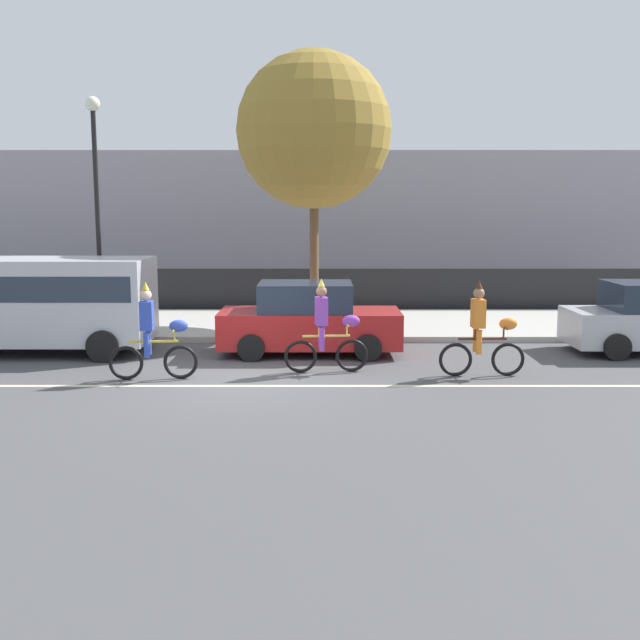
# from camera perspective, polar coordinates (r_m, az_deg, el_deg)

# --- Properties ---
(ground_plane) EXTENTS (80.00, 80.00, 0.00)m
(ground_plane) POSITION_cam_1_polar(r_m,az_deg,el_deg) (14.69, -6.17, -4.57)
(ground_plane) COLOR #4C4C4F
(road_centre_line) EXTENTS (36.00, 0.14, 0.01)m
(road_centre_line) POSITION_cam_1_polar(r_m,az_deg,el_deg) (14.21, -6.38, -5.01)
(road_centre_line) COLOR beige
(road_centre_line) RESTS_ON ground
(sidewalk_curb) EXTENTS (60.00, 5.00, 0.15)m
(sidewalk_curb) POSITION_cam_1_polar(r_m,az_deg,el_deg) (21.04, -4.35, -0.32)
(sidewalk_curb) COLOR #ADAAA3
(sidewalk_curb) RESTS_ON ground
(fence_line) EXTENTS (40.00, 0.08, 1.40)m
(fence_line) POSITION_cam_1_polar(r_m,az_deg,el_deg) (23.82, -3.86, 2.26)
(fence_line) COLOR black
(fence_line) RESTS_ON ground
(building_backdrop) EXTENTS (28.00, 8.00, 5.40)m
(building_backdrop) POSITION_cam_1_polar(r_m,az_deg,el_deg) (32.24, -1.77, 7.51)
(building_backdrop) COLOR #99939E
(building_backdrop) RESTS_ON ground
(parade_cyclist_cobalt) EXTENTS (1.72, 0.50, 1.92)m
(parade_cyclist_cobalt) POSITION_cam_1_polar(r_m,az_deg,el_deg) (14.86, -12.76, -1.27)
(parade_cyclist_cobalt) COLOR black
(parade_cyclist_cobalt) RESTS_ON ground
(parade_cyclist_purple) EXTENTS (1.72, 0.50, 1.92)m
(parade_cyclist_purple) POSITION_cam_1_polar(r_m,az_deg,el_deg) (15.13, 0.36, -0.88)
(parade_cyclist_purple) COLOR black
(parade_cyclist_purple) RESTS_ON ground
(parade_cyclist_orange) EXTENTS (1.72, 0.50, 1.92)m
(parade_cyclist_orange) POSITION_cam_1_polar(r_m,az_deg,el_deg) (15.14, 12.16, -1.07)
(parade_cyclist_orange) COLOR black
(parade_cyclist_orange) RESTS_ON ground
(parked_van_silver) EXTENTS (5.00, 2.22, 2.18)m
(parked_van_silver) POSITION_cam_1_polar(r_m,az_deg,el_deg) (18.19, -20.57, 1.57)
(parked_van_silver) COLOR silver
(parked_van_silver) RESTS_ON ground
(parked_car_red) EXTENTS (4.10, 1.92, 1.64)m
(parked_car_red) POSITION_cam_1_polar(r_m,az_deg,el_deg) (17.05, -1.03, -0.01)
(parked_car_red) COLOR #AD1E1E
(parked_car_red) RESTS_ON ground
(street_lamp_post) EXTENTS (0.36, 0.36, 5.86)m
(street_lamp_post) POSITION_cam_1_polar(r_m,az_deg,el_deg) (19.67, -16.88, 10.15)
(street_lamp_post) COLOR black
(street_lamp_post) RESTS_ON sidewalk_curb
(street_tree_near_lamp) EXTENTS (4.11, 4.11, 7.23)m
(street_tree_near_lamp) POSITION_cam_1_polar(r_m,az_deg,el_deg) (20.29, -0.64, 14.23)
(street_tree_near_lamp) COLOR brown
(street_tree_near_lamp) RESTS_ON sidewalk_curb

